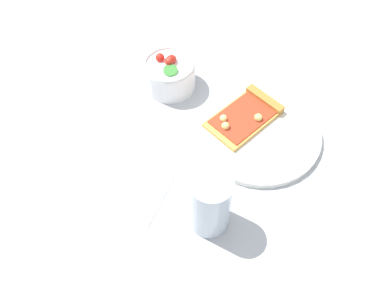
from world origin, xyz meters
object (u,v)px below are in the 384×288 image
(pizza_slice_main, at_px, (247,115))
(paper_napkin, at_px, (131,189))
(salad_bowl, at_px, (169,73))
(soda_glass, at_px, (210,204))
(plate, at_px, (257,132))

(pizza_slice_main, height_order, paper_napkin, pizza_slice_main)
(salad_bowl, relative_size, soda_glass, 0.89)
(pizza_slice_main, xyz_separation_m, soda_glass, (0.08, -0.24, 0.04))
(pizza_slice_main, relative_size, paper_napkin, 1.30)
(plate, relative_size, paper_napkin, 2.05)
(soda_glass, bearing_deg, plate, 99.55)
(plate, bearing_deg, salad_bowl, -179.60)
(paper_napkin, bearing_deg, salad_bowl, 114.60)
(plate, bearing_deg, soda_glass, -80.45)
(plate, distance_m, paper_napkin, 0.29)
(plate, bearing_deg, pizza_slice_main, 156.88)
(soda_glass, bearing_deg, salad_bowl, 141.25)
(pizza_slice_main, xyz_separation_m, paper_napkin, (-0.08, -0.28, -0.02))
(pizza_slice_main, relative_size, salad_bowl, 1.44)
(pizza_slice_main, bearing_deg, soda_glass, -72.29)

